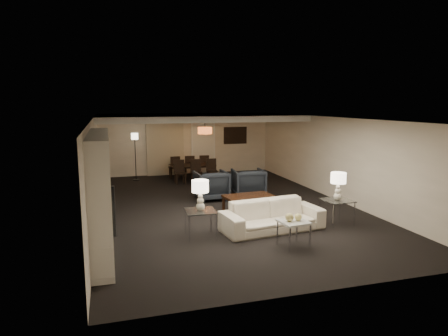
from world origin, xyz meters
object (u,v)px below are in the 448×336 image
sofa (272,216)px  floor_lamp (135,157)px  floor_speaker (112,211)px  side_table_right (337,212)px  chair_fr (204,165)px  table_lamp_left (200,195)px  chair_nr (212,171)px  armchair_left (211,185)px  table_lamp_right (338,186)px  side_table_left (201,224)px  dining_table (193,172)px  pendant_light (205,131)px  vase_blue (100,206)px  vase_amber (99,172)px  coffee_table (249,204)px  marble_table (293,234)px  chair_fm (189,166)px  armchair_right (248,183)px  chair_fl (174,167)px  chair_nl (180,172)px  chair_nm (196,171)px

sofa → floor_lamp: bearing=103.1°
floor_speaker → side_table_right: bearing=0.2°
floor_speaker → chair_fr: 7.52m
table_lamp_left → chair_nr: (1.81, 5.89, -0.51)m
armchair_left → side_table_right: size_ratio=1.49×
table_lamp_right → side_table_left: bearing=180.0°
dining_table → sofa: bearing=-89.9°
side_table_left → chair_nr: size_ratio=0.75×
pendant_light → vase_blue: (-3.61, -7.06, -0.78)m
side_table_left → vase_amber: bearing=-165.7°
dining_table → chair_fr: 0.90m
coffee_table → marble_table: marble_table is taller
table_lamp_left → table_lamp_right: (3.40, 0.00, 0.00)m
marble_table → floor_speaker: floor_speaker is taller
side_table_right → chair_fr: bearing=102.5°
coffee_table → marble_table: size_ratio=2.40×
sofa → chair_fm: bearing=87.1°
armchair_right → chair_fl: armchair_right is taller
pendant_light → vase_blue: bearing=-117.1°
chair_nl → marble_table: bearing=-83.9°
coffee_table → side_table_left: side_table_left is taller
vase_amber → chair_nm: vase_amber is taller
sofa → floor_speaker: 3.61m
table_lamp_left → chair_fl: table_lamp_left is taller
dining_table → chair_nl: size_ratio=1.92×
coffee_table → chair_nm: 4.33m
chair_fl → chair_fm: (0.60, 0.00, 0.00)m
vase_amber → chair_nm: bearing=63.1°
pendant_light → side_table_left: size_ratio=0.80×
side_table_left → chair_nm: chair_nm is taller
dining_table → chair_nl: 0.90m
side_table_left → dining_table: side_table_left is taller
side_table_right → vase_blue: bearing=-168.6°
floor_speaker → vase_blue: bearing=-89.8°
armchair_left → side_table_left: armchair_left is taller
armchair_left → dining_table: size_ratio=0.58×
sofa → chair_nl: size_ratio=2.74×
pendant_light → coffee_table: bearing=-88.1°
chair_fl → table_lamp_left: bearing=79.6°
dining_table → chair_fm: 0.67m
vase_blue → floor_lamp: (1.17, 8.21, -0.24)m
coffee_table → floor_speaker: size_ratio=1.15×
armchair_right → floor_speaker: (-4.15, -2.68, 0.13)m
marble_table → chair_fr: chair_fr is taller
floor_lamp → coffee_table: bearing=-64.9°
coffee_table → chair_fl: size_ratio=1.50×
side_table_left → floor_lamp: bearing=97.1°
side_table_right → table_lamp_right: size_ratio=0.97×
side_table_right → chair_nr: size_ratio=0.75×
table_lamp_left → vase_amber: vase_amber is taller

